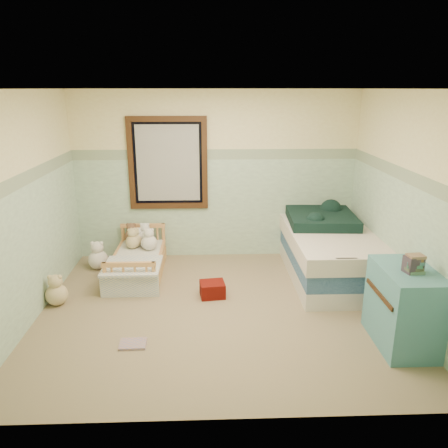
{
  "coord_description": "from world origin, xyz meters",
  "views": [
    {
      "loc": [
        -0.11,
        -4.64,
        2.51
      ],
      "look_at": [
        0.07,
        0.35,
        0.95
      ],
      "focal_mm": 35.02,
      "sensor_mm": 36.0,
      "label": 1
    }
  ],
  "objects_px": {
    "red_pillow": "(212,289)",
    "plush_floor_tan": "(57,295)",
    "toddler_bed_frame": "(138,269)",
    "plush_floor_cream": "(98,260)",
    "floor_book": "(133,344)",
    "dresser": "(404,307)",
    "twin_bed_frame": "(327,266)"
  },
  "relations": [
    {
      "from": "dresser",
      "to": "floor_book",
      "type": "distance_m",
      "value": 2.76
    },
    {
      "from": "plush_floor_cream",
      "to": "red_pillow",
      "type": "distance_m",
      "value": 1.89
    },
    {
      "from": "plush_floor_cream",
      "to": "plush_floor_tan",
      "type": "bearing_deg",
      "value": -102.2
    },
    {
      "from": "floor_book",
      "to": "red_pillow",
      "type": "bearing_deg",
      "value": 50.21
    },
    {
      "from": "plush_floor_cream",
      "to": "floor_book",
      "type": "distance_m",
      "value": 2.17
    },
    {
      "from": "plush_floor_tan",
      "to": "floor_book",
      "type": "distance_m",
      "value": 1.4
    },
    {
      "from": "dresser",
      "to": "floor_book",
      "type": "relative_size",
      "value": 3.04
    },
    {
      "from": "red_pillow",
      "to": "floor_book",
      "type": "bearing_deg",
      "value": -127.8
    },
    {
      "from": "plush_floor_cream",
      "to": "dresser",
      "type": "distance_m",
      "value": 4.12
    },
    {
      "from": "toddler_bed_frame",
      "to": "plush_floor_tan",
      "type": "distance_m",
      "value": 1.2
    },
    {
      "from": "toddler_bed_frame",
      "to": "plush_floor_tan",
      "type": "height_order",
      "value": "plush_floor_tan"
    },
    {
      "from": "toddler_bed_frame",
      "to": "dresser",
      "type": "relative_size",
      "value": 1.63
    },
    {
      "from": "toddler_bed_frame",
      "to": "floor_book",
      "type": "bearing_deg",
      "value": -83.28
    },
    {
      "from": "floor_book",
      "to": "plush_floor_tan",
      "type": "bearing_deg",
      "value": 136.97
    },
    {
      "from": "dresser",
      "to": "red_pillow",
      "type": "distance_m",
      "value": 2.24
    },
    {
      "from": "plush_floor_cream",
      "to": "red_pillow",
      "type": "relative_size",
      "value": 0.93
    },
    {
      "from": "toddler_bed_frame",
      "to": "red_pillow",
      "type": "xyz_separation_m",
      "value": [
        1.03,
        -0.7,
        0.01
      ]
    },
    {
      "from": "toddler_bed_frame",
      "to": "twin_bed_frame",
      "type": "relative_size",
      "value": 0.62
    },
    {
      "from": "toddler_bed_frame",
      "to": "plush_floor_cream",
      "type": "relative_size",
      "value": 4.77
    },
    {
      "from": "dresser",
      "to": "red_pillow",
      "type": "bearing_deg",
      "value": 149.42
    },
    {
      "from": "plush_floor_cream",
      "to": "twin_bed_frame",
      "type": "height_order",
      "value": "plush_floor_cream"
    },
    {
      "from": "toddler_bed_frame",
      "to": "plush_floor_cream",
      "type": "height_order",
      "value": "plush_floor_cream"
    },
    {
      "from": "plush_floor_tan",
      "to": "dresser",
      "type": "height_order",
      "value": "dresser"
    },
    {
      "from": "red_pillow",
      "to": "toddler_bed_frame",
      "type": "bearing_deg",
      "value": 145.76
    },
    {
      "from": "red_pillow",
      "to": "plush_floor_tan",
      "type": "bearing_deg",
      "value": -175.4
    },
    {
      "from": "red_pillow",
      "to": "plush_floor_cream",
      "type": "bearing_deg",
      "value": 150.14
    },
    {
      "from": "plush_floor_cream",
      "to": "floor_book",
      "type": "bearing_deg",
      "value": -67.91
    },
    {
      "from": "plush_floor_cream",
      "to": "plush_floor_tan",
      "type": "distance_m",
      "value": 1.12
    },
    {
      "from": "twin_bed_frame",
      "to": "floor_book",
      "type": "distance_m",
      "value": 2.98
    },
    {
      "from": "toddler_bed_frame",
      "to": "plush_floor_tan",
      "type": "bearing_deg",
      "value": -134.56
    },
    {
      "from": "twin_bed_frame",
      "to": "plush_floor_tan",
      "type": "bearing_deg",
      "value": -167.33
    },
    {
      "from": "toddler_bed_frame",
      "to": "plush_floor_tan",
      "type": "xyz_separation_m",
      "value": [
        -0.84,
        -0.85,
        0.05
      ]
    }
  ]
}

